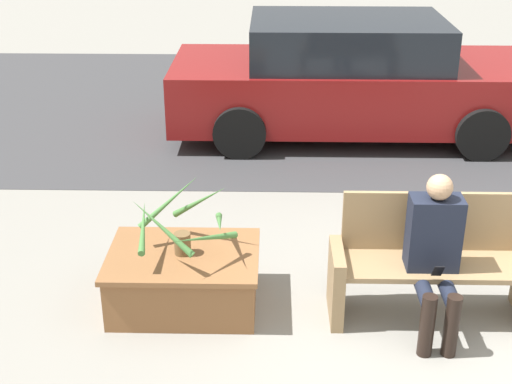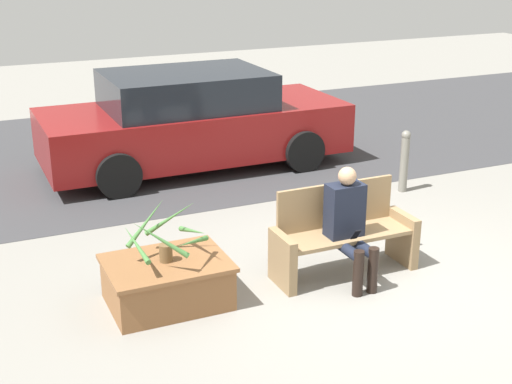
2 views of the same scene
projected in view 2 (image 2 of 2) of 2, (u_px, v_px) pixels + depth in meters
name	position (u px, v px, depth m)	size (l,w,h in m)	color
ground_plane	(392.00, 288.00, 7.08)	(30.00, 30.00, 0.00)	gray
road_surface	(198.00, 144.00, 11.98)	(20.00, 6.00, 0.01)	#38383A
bench	(342.00, 234.00, 7.30)	(1.51, 0.49, 0.92)	#8C704C
person_seated	(349.00, 222.00, 7.05)	(0.37, 0.59, 1.18)	black
planter_box	(167.00, 280.00, 6.71)	(1.14, 0.85, 0.44)	brown
potted_plant	(166.00, 237.00, 6.56)	(0.78, 0.78, 0.52)	brown
parked_car	(192.00, 121.00, 10.59)	(4.47, 1.98, 1.44)	maroon
bollard_post	(404.00, 160.00, 9.62)	(0.12, 0.12, 0.86)	slate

